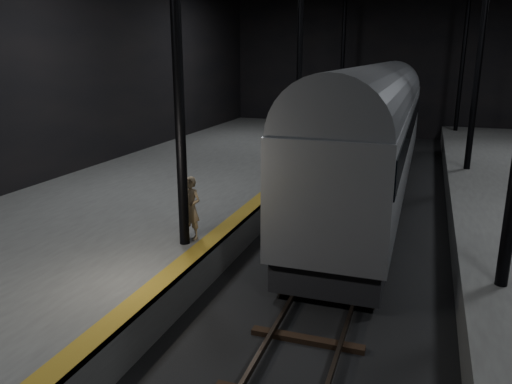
% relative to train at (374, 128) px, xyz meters
% --- Properties ---
extents(ground, '(44.00, 44.00, 0.00)m').
position_rel_train_xyz_m(ground, '(0.00, -5.26, -2.98)').
color(ground, black).
rests_on(ground, ground).
extents(platform_left, '(9.00, 43.80, 1.00)m').
position_rel_train_xyz_m(platform_left, '(-7.50, -5.26, -2.48)').
color(platform_left, '#4D4E4B').
rests_on(platform_left, ground).
extents(tactile_strip, '(0.50, 43.80, 0.01)m').
position_rel_train_xyz_m(tactile_strip, '(-3.25, -5.26, -1.97)').
color(tactile_strip, '#9B701C').
rests_on(tactile_strip, platform_left).
extents(track, '(2.40, 43.00, 0.24)m').
position_rel_train_xyz_m(track, '(0.00, -5.26, -2.91)').
color(track, '#3F3328').
rests_on(track, ground).
extents(train, '(2.99, 19.98, 5.34)m').
position_rel_train_xyz_m(train, '(0.00, 0.00, 0.00)').
color(train, '#9FA2A6').
rests_on(train, ground).
extents(woman, '(0.70, 0.54, 1.71)m').
position_rel_train_xyz_m(woman, '(-3.80, -8.84, -1.13)').
color(woman, tan).
rests_on(woman, platform_left).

